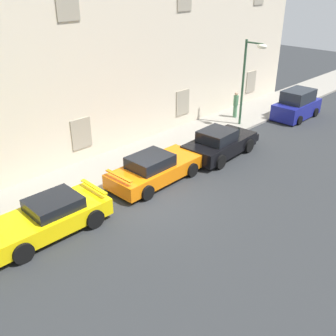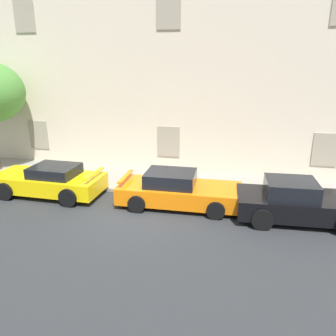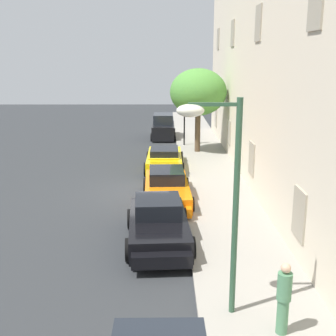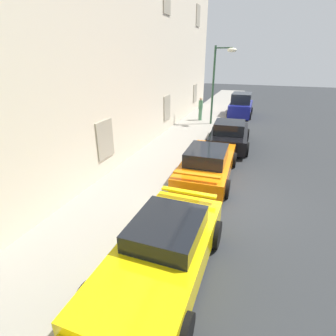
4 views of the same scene
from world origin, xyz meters
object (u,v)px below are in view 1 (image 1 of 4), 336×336
at_px(sportscar_red_lead, 43,220).
at_px(sportscar_white_middle, 221,143).
at_px(sportscar_yellow_flank, 158,168).
at_px(street_lamp, 251,67).
at_px(hatchback_distant, 297,105).
at_px(pedestrian_admiring, 236,104).

bearing_deg(sportscar_red_lead, sportscar_white_middle, -0.92).
bearing_deg(sportscar_yellow_flank, sportscar_white_middle, -3.84).
height_order(sportscar_yellow_flank, street_lamp, street_lamp).
xyz_separation_m(sportscar_yellow_flank, sportscar_white_middle, (4.30, -0.29, 0.05)).
xyz_separation_m(sportscar_yellow_flank, street_lamp, (8.49, 1.08, 3.11)).
relative_size(hatchback_distant, pedestrian_admiring, 2.22).
relative_size(sportscar_red_lead, sportscar_yellow_flank, 0.96).
bearing_deg(sportscar_red_lead, hatchback_distant, -0.06).
relative_size(sportscar_white_middle, pedestrian_admiring, 2.82).
distance_m(sportscar_white_middle, street_lamp, 5.37).
height_order(sportscar_white_middle, pedestrian_admiring, pedestrian_admiring).
xyz_separation_m(sportscar_white_middle, pedestrian_admiring, (5.02, 2.80, 0.37)).
distance_m(sportscar_red_lead, hatchback_distant, 18.32).
relative_size(hatchback_distant, street_lamp, 0.73).
distance_m(sportscar_yellow_flank, sportscar_white_middle, 4.31).
bearing_deg(sportscar_white_middle, pedestrian_admiring, 29.10).
distance_m(sportscar_yellow_flank, hatchback_distant, 12.46).
bearing_deg(pedestrian_admiring, sportscar_red_lead, -170.16).
xyz_separation_m(sportscar_yellow_flank, pedestrian_admiring, (9.32, 2.51, 0.41)).
bearing_deg(hatchback_distant, sportscar_yellow_flank, 179.34).
bearing_deg(street_lamp, sportscar_red_lead, -175.20).
distance_m(street_lamp, pedestrian_admiring, 3.17).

